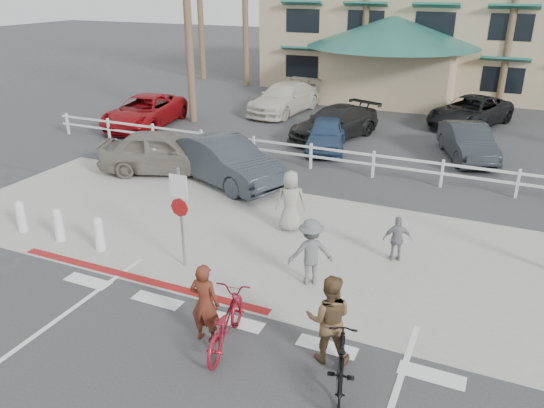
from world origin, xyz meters
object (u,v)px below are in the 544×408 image
at_px(bike_red, 225,322).
at_px(car_red_compact, 164,152).
at_px(car_white_sedan, 225,161).
at_px(bike_black, 341,364).
at_px(sign_post, 181,213).

distance_m(bike_red, car_red_compact, 10.65).
height_order(bike_red, car_white_sedan, car_white_sedan).
relative_size(bike_red, car_red_compact, 0.43).
distance_m(bike_black, car_red_compact, 12.52).
bearing_deg(sign_post, bike_red, -43.51).
xyz_separation_m(sign_post, car_red_compact, (-4.51, 5.71, -0.65)).
height_order(bike_red, car_red_compact, car_red_compact).
bearing_deg(car_red_compact, sign_post, -161.63).
xyz_separation_m(bike_red, bike_black, (2.41, -0.24, -0.00)).
bearing_deg(bike_red, bike_black, 163.96).
bearing_deg(sign_post, car_white_sedan, 109.06).
bearing_deg(bike_black, car_white_sedan, -65.67).
height_order(bike_black, car_red_compact, car_red_compact).
relative_size(sign_post, car_white_sedan, 0.59).
bearing_deg(car_red_compact, car_white_sedan, -110.48).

